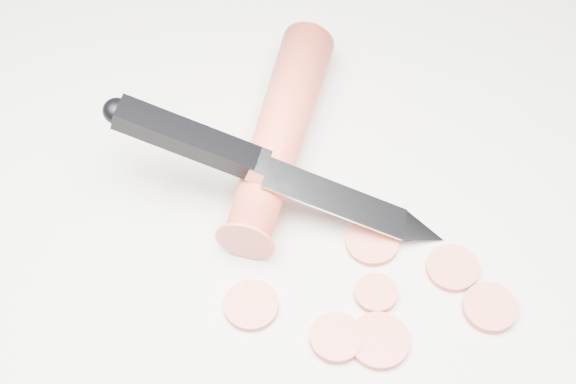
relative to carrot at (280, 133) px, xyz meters
name	(u,v)px	position (x,y,z in m)	size (l,w,h in m)	color
ground	(329,246)	(-0.01, -0.10, -0.02)	(2.40, 2.40, 0.00)	beige
carrot	(280,133)	(0.00, 0.00, 0.00)	(0.04, 0.04, 0.20)	#E4442B
carrot_slice_0	(379,341)	(-0.02, -0.18, -0.02)	(0.04, 0.04, 0.01)	#D96149
carrot_slice_1	(336,338)	(-0.04, -0.16, -0.02)	(0.04, 0.04, 0.01)	#D96149
carrot_slice_2	(372,242)	(0.02, -0.11, -0.02)	(0.04, 0.04, 0.01)	#D96149
carrot_slice_3	(376,294)	(0.00, -0.15, -0.02)	(0.03, 0.03, 0.01)	#D96149
carrot_slice_4	(490,308)	(0.06, -0.19, -0.02)	(0.04, 0.04, 0.01)	#D96149
carrot_slice_5	(251,305)	(-0.08, -0.11, -0.02)	(0.04, 0.04, 0.01)	#D96149
carrot_slice_6	(452,268)	(0.06, -0.16, -0.02)	(0.04, 0.04, 0.01)	#D96149
kitchen_knife	(278,170)	(-0.03, -0.05, 0.02)	(0.21, 0.19, 0.09)	silver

